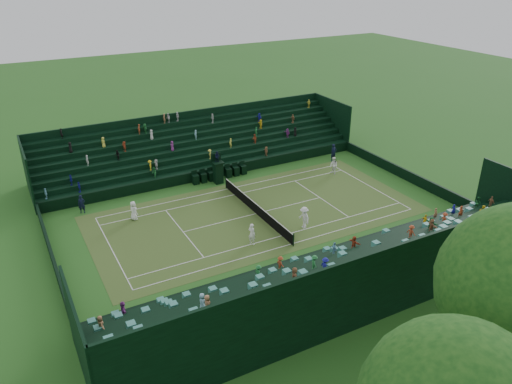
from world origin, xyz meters
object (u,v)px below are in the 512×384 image
at_px(player_far_east, 304,218).
at_px(tennis_net, 256,208).
at_px(player_far_west, 334,166).
at_px(umpire_chair, 218,169).
at_px(player_near_east, 252,234).
at_px(player_near_west, 134,211).

bearing_deg(player_far_east, tennis_net, -152.13).
bearing_deg(player_far_west, tennis_net, -70.33).
height_order(umpire_chair, player_near_east, umpire_chair).
bearing_deg(tennis_net, player_near_west, -112.55).
relative_size(player_near_west, player_near_east, 0.94).
bearing_deg(player_near_east, player_far_west, -82.18).
xyz_separation_m(player_near_west, player_near_east, (7.86, 6.61, 0.05)).
distance_m(tennis_net, umpire_chair, 7.28).
bearing_deg(player_near_east, tennis_net, -54.99).
bearing_deg(player_near_west, umpire_chair, -88.59).
relative_size(tennis_net, player_near_east, 6.81).
bearing_deg(player_near_east, player_far_east, -110.08).
xyz_separation_m(player_far_west, player_far_east, (7.65, -8.46, 0.04)).
relative_size(umpire_chair, player_near_east, 1.83).
relative_size(player_far_west, player_far_east, 0.95).
xyz_separation_m(player_near_east, player_far_west, (-7.90, 13.18, -0.00)).
bearing_deg(player_far_west, player_far_east, -47.98).
relative_size(player_near_west, player_far_east, 0.90).
distance_m(umpire_chair, player_far_east, 11.31).
bearing_deg(player_near_east, player_near_west, 16.92).
height_order(tennis_net, player_far_east, player_far_east).
bearing_deg(player_far_east, player_near_west, -125.92).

